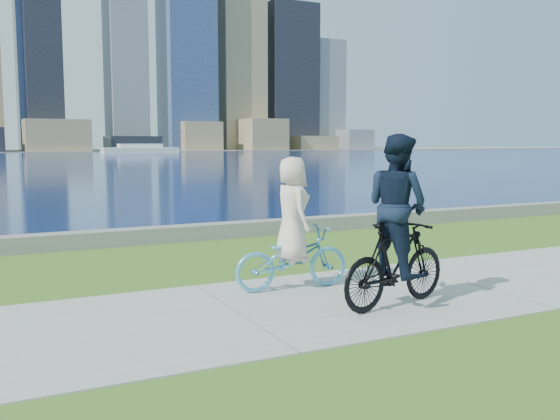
{
  "coord_description": "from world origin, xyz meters",
  "views": [
    {
      "loc": [
        -3.08,
        -7.49,
        2.3
      ],
      "look_at": [
        1.67,
        2.1,
        1.1
      ],
      "focal_mm": 40.0,
      "sensor_mm": 36.0,
      "label": 1
    }
  ],
  "objects": [
    {
      "name": "ground",
      "position": [
        0.0,
        0.0,
        0.0
      ],
      "size": [
        320.0,
        320.0,
        0.0
      ],
      "primitive_type": "plane",
      "color": "#376019",
      "rests_on": "ground"
    },
    {
      "name": "concrete_path",
      "position": [
        0.0,
        0.0,
        0.01
      ],
      "size": [
        80.0,
        3.5,
        0.02
      ],
      "primitive_type": "cube",
      "color": "#989893",
      "rests_on": "ground"
    },
    {
      "name": "seawall",
      "position": [
        0.0,
        6.2,
        0.17
      ],
      "size": [
        90.0,
        0.5,
        0.35
      ],
      "primitive_type": "cube",
      "color": "slate",
      "rests_on": "ground"
    },
    {
      "name": "bay_water",
      "position": [
        0.0,
        72.0,
        0.0
      ],
      "size": [
        320.0,
        131.0,
        0.01
      ],
      "primitive_type": "cube",
      "color": "#0C1E50",
      "rests_on": "ground"
    },
    {
      "name": "ferry_far",
      "position": [
        22.42,
        96.97,
        0.7
      ],
      "size": [
        12.46,
        3.56,
        1.69
      ],
      "color": "silver",
      "rests_on": "ground"
    },
    {
      "name": "cyclist_woman",
      "position": [
        1.26,
        0.87,
        0.78
      ],
      "size": [
        0.77,
        1.88,
        2.03
      ],
      "rotation": [
        0.0,
        0.0,
        1.5
      ],
      "color": "#58B4D8",
      "rests_on": "ground"
    },
    {
      "name": "cyclist_man",
      "position": [
        2.08,
        -0.66,
        1.01
      ],
      "size": [
        0.96,
        2.04,
        2.37
      ],
      "rotation": [
        0.0,
        0.0,
        1.78
      ],
      "color": "black",
      "rests_on": "ground"
    }
  ]
}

